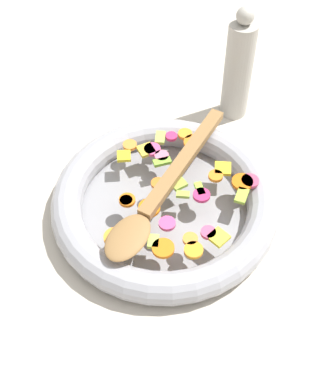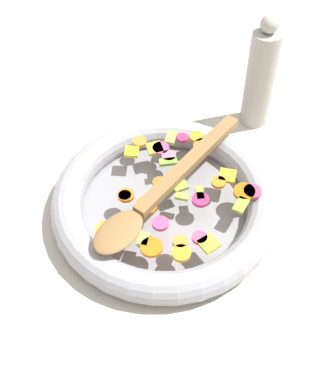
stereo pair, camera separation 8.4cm
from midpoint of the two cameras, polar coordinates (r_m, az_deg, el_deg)
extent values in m
plane|color=beige|center=(0.88, 2.73, -2.23)|extent=(4.00, 4.00, 0.00)
cylinder|color=gray|center=(0.87, 2.75, -1.99)|extent=(0.32, 0.32, 0.01)
torus|color=#9E9EA5|center=(0.86, 2.79, -1.22)|extent=(0.37, 0.37, 0.05)
cylinder|color=orange|center=(0.85, 2.30, 0.81)|extent=(0.03, 0.03, 0.01)
cylinder|color=orange|center=(0.77, 1.71, -6.13)|extent=(0.04, 0.04, 0.01)
cylinder|color=orange|center=(0.85, 11.31, -0.15)|extent=(0.04, 0.04, 0.01)
cylinder|color=orange|center=(0.82, 0.96, -1.66)|extent=(0.04, 0.04, 0.01)
cylinder|color=orange|center=(0.83, -1.26, -0.54)|extent=(0.03, 0.03, 0.01)
cylinder|color=orange|center=(0.91, 6.83, 4.70)|extent=(0.03, 0.03, 0.01)
cylinder|color=orange|center=(0.86, 8.58, 0.86)|extent=(0.03, 0.03, 0.01)
cylinder|color=orange|center=(0.77, 4.93, -6.74)|extent=(0.03, 0.03, 0.01)
cylinder|color=orange|center=(0.78, 4.77, -5.53)|extent=(0.03, 0.03, 0.01)
cylinder|color=orange|center=(0.92, 6.05, 5.71)|extent=(0.03, 0.03, 0.01)
cylinder|color=orange|center=(0.83, -1.38, -0.61)|extent=(0.03, 0.03, 0.01)
cylinder|color=orange|center=(0.91, -0.02, 5.23)|extent=(0.03, 0.03, 0.01)
cylinder|color=orange|center=(0.79, -3.18, -4.32)|extent=(0.04, 0.04, 0.01)
cube|color=#AFC852|center=(0.78, 0.78, -5.26)|extent=(0.02, 0.02, 0.01)
cube|color=#95CF3B|center=(0.84, 6.66, -0.09)|extent=(0.02, 0.03, 0.01)
cube|color=#9ABB3A|center=(0.83, 11.01, -1.58)|extent=(0.03, 0.03, 0.01)
cube|color=#92B13E|center=(0.85, 4.52, 0.44)|extent=(0.03, 0.03, 0.01)
cube|color=#9BBF43|center=(0.83, 4.77, -0.68)|extent=(0.02, 0.01, 0.01)
cube|color=#82BC39|center=(0.88, 3.05, 3.08)|extent=(0.03, 0.02, 0.01)
cube|color=#AACE50|center=(0.92, 3.16, 5.66)|extent=(0.02, 0.03, 0.01)
cylinder|color=#D04E76|center=(0.79, 6.81, -5.07)|extent=(0.03, 0.03, 0.01)
cylinder|color=#DC2F66|center=(0.92, 4.54, 5.63)|extent=(0.02, 0.02, 0.01)
cylinder|color=#E14E86|center=(0.90, 2.28, 4.50)|extent=(0.04, 0.04, 0.01)
cylinder|color=#D44985|center=(0.80, 2.78, -3.58)|extent=(0.03, 0.03, 0.01)
cylinder|color=#C74365|center=(0.85, 12.14, -0.13)|extent=(0.04, 0.04, 0.01)
cylinder|color=pink|center=(0.89, 2.99, 3.68)|extent=(0.02, 0.02, 0.01)
cylinder|color=#D42F69|center=(0.83, 6.74, -1.01)|extent=(0.04, 0.04, 0.01)
cube|color=yellow|center=(0.89, -0.83, 4.15)|extent=(0.02, 0.02, 0.01)
cube|color=gold|center=(0.90, 1.63, 4.52)|extent=(0.03, 0.03, 0.01)
cube|color=yellow|center=(0.87, 9.48, 1.55)|extent=(0.03, 0.03, 0.01)
cube|color=yellow|center=(0.78, 7.83, -5.69)|extent=(0.04, 0.04, 0.01)
cube|color=olive|center=(0.87, 5.40, 2.95)|extent=(0.16, 0.23, 0.01)
ellipsoid|color=olive|center=(0.78, -1.88, -4.48)|extent=(0.10, 0.11, 0.01)
cylinder|color=#B2ADA3|center=(0.98, 12.61, 11.52)|extent=(0.05, 0.05, 0.19)
sphere|color=#B2ADA3|center=(0.92, 13.84, 16.89)|extent=(0.03, 0.03, 0.03)
camera|label=1|loc=(0.04, -87.13, 3.51)|focal=50.00mm
camera|label=2|loc=(0.04, 92.87, -3.51)|focal=50.00mm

